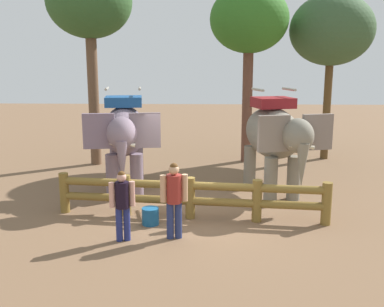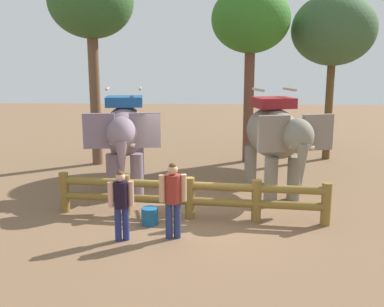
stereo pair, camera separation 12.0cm
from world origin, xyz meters
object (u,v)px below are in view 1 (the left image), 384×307
Objects in this scene: log_fence at (190,195)px; tourist_man_in_blue at (122,201)px; elephant_near_left at (124,134)px; tree_far_right at (332,31)px; elephant_center at (275,136)px; tree_back_center at (249,22)px; tree_far_left at (89,4)px; feed_bucket at (150,216)px; tourist_woman_in_black at (174,195)px.

log_fence is 4.32× the size of tourist_man_in_blue.
elephant_near_left is at bearing 99.54° from tourist_man_in_blue.
elephant_near_left is at bearing -146.33° from tree_far_right.
elephant_center is (4.43, -0.23, 0.00)m from elephant_near_left.
tree_back_center is at bearing 95.72° from elephant_center.
tree_far_right is (7.19, 4.79, 3.26)m from elephant_near_left.
elephant_center is 0.51× the size of tree_far_left.
tree_back_center reaches higher than tourist_man_in_blue.
tourist_man_in_blue is 1.31m from feed_bucket.
tree_far_right reaches higher than elephant_near_left.
elephant_center is 4.50m from feed_bucket.
tree_far_left is at bearing -171.78° from tree_far_right.
elephant_near_left reaches higher than feed_bucket.
elephant_center is at bearing 42.17° from log_fence.
tree_back_center is at bearing 67.49° from tourist_man_in_blue.
elephant_center is 2.16× the size of tourist_woman_in_black.
tree_back_center is at bearing 73.66° from log_fence.
elephant_near_left is 4.44m from elephant_center.
tree_back_center is 1.04× the size of tree_far_right.
tree_far_right is (5.13, 7.17, 4.40)m from log_fence.
tourist_man_in_blue reaches higher than log_fence.
tree_back_center is at bearing -169.64° from tree_far_right.
tourist_woman_in_black is at bearing -105.81° from tree_back_center.
tree_back_center is (5.77, 0.71, -0.56)m from tree_far_left.
elephant_near_left is 2.33× the size of tourist_man_in_blue.
tree_far_right reaches higher than feed_bucket.
tourist_man_in_blue is 9.77m from tree_back_center.
tourist_man_in_blue is 0.24× the size of tree_back_center.
tree_far_left is 17.60× the size of feed_bucket.
log_fence is 8.76m from tree_far_left.
feed_bucket is (-2.87, -7.06, -5.09)m from tree_back_center.
log_fence is 8.31m from tree_back_center.
tourist_man_in_blue is 0.25× the size of tree_far_right.
tree_back_center is (3.99, 4.21, 3.55)m from elephant_near_left.
tourist_man_in_blue is at bearing -80.46° from elephant_near_left.
tourist_woman_in_black is 1.13m from tourist_man_in_blue.
elephant_near_left is (-2.06, 2.38, 1.14)m from log_fence.
elephant_center reaches higher than feed_bucket.
log_fence is 1.03× the size of tree_back_center.
log_fence is 16.51× the size of feed_bucket.
tree_far_left reaches higher than elephant_center.
tree_far_right is at bearing 51.53° from feed_bucket.
tourist_man_in_blue is at bearing -115.14° from feed_bucket.
elephant_center is 5.31m from tourist_man_in_blue.
log_fence is at bearing -125.61° from tree_far_right.
tree_far_left is at bearing 114.55° from feed_bucket.
feed_bucket is at bearing -153.04° from log_fence.
elephant_center is 6.59m from tree_far_right.
elephant_center is at bearing 52.20° from tourist_woman_in_black.
elephant_near_left is 3.43m from feed_bucket.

